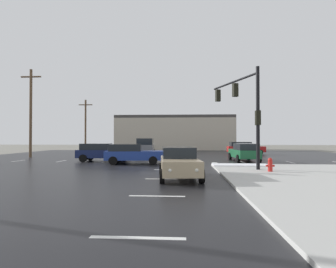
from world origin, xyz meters
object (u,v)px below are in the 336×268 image
traffic_signal_mast (243,104)px  suv_grey (145,146)px  sedan_red (244,148)px  utility_pole_distant (85,124)px  utility_pole_far (31,111)px  sedan_green (244,152)px  sedan_navy (102,152)px  fire_hydrant (270,165)px  sedan_tan (179,162)px  sedan_blue (132,153)px

traffic_signal_mast → suv_grey: bearing=12.3°
sedan_red → utility_pole_distant: 24.91m
suv_grey → utility_pole_far: size_ratio=0.52×
sedan_green → sedan_navy: size_ratio=1.01×
fire_hydrant → sedan_green: sedan_green is taller
fire_hydrant → sedan_tan: 5.65m
fire_hydrant → sedan_green: 8.47m
sedan_green → traffic_signal_mast: bearing=164.2°
traffic_signal_mast → sedan_navy: 12.91m
traffic_signal_mast → utility_pole_far: (-20.46, 9.44, 0.54)m
sedan_green → sedan_blue: (-9.57, -3.10, 0.00)m
fire_hydrant → sedan_blue: 10.64m
fire_hydrant → sedan_green: size_ratio=0.17×
traffic_signal_mast → sedan_blue: size_ratio=1.37×
sedan_green → sedan_tan: same height
suv_grey → sedan_tan: bearing=-170.4°
suv_grey → utility_pole_far: 13.05m
sedan_green → suv_grey: size_ratio=0.93×
traffic_signal_mast → sedan_red: size_ratio=1.41×
fire_hydrant → utility_pole_far: utility_pole_far is taller
sedan_red → utility_pole_distant: bearing=161.4°
sedan_tan → utility_pole_distant: utility_pole_distant is taller
sedan_navy → suv_grey: bearing=71.5°
sedan_red → suv_grey: size_ratio=0.92×
sedan_red → utility_pole_distant: utility_pole_distant is taller
sedan_green → sedan_blue: bearing=105.0°
sedan_blue → fire_hydrant: bearing=-36.5°
sedan_green → utility_pole_distant: utility_pole_distant is taller
traffic_signal_mast → sedan_red: bearing=-33.2°
suv_grey → utility_pole_distant: (-11.19, 10.45, 3.24)m
fire_hydrant → sedan_red: 18.59m
sedan_red → sedan_tan: 21.89m
fire_hydrant → sedan_navy: size_ratio=0.17×
sedan_tan → fire_hydrant: bearing=105.4°
sedan_tan → suv_grey: 18.38m
traffic_signal_mast → sedan_blue: traffic_signal_mast is taller
traffic_signal_mast → sedan_green: traffic_signal_mast is taller
suv_grey → sedan_navy: bearing=157.8°
sedan_green → suv_grey: bearing=50.6°
traffic_signal_mast → utility_pole_far: 22.54m
traffic_signal_mast → suv_grey: 16.24m
fire_hydrant → sedan_red: sedan_red is taller
sedan_red → sedan_tan: size_ratio=0.97×
suv_grey → traffic_signal_mast: bearing=-151.2°
fire_hydrant → sedan_blue: size_ratio=0.17×
traffic_signal_mast → fire_hydrant: size_ratio=8.07×
sedan_red → utility_pole_far: bearing=-164.9°
traffic_signal_mast → sedan_navy: bearing=45.4°
sedan_red → sedan_navy: same height
sedan_red → sedan_green: size_ratio=0.98×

